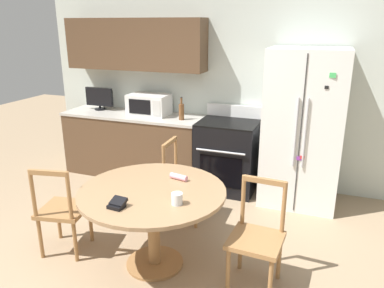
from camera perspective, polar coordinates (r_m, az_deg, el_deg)
name	(u,v)px	position (r m, az deg, el deg)	size (l,w,h in m)	color
back_wall	(201,76)	(5.13, 1.38, 10.38)	(5.20, 0.44, 2.60)	silver
kitchen_counter	(135,144)	(5.44, -8.73, -0.05)	(2.02, 0.64, 0.90)	brown
refrigerator	(303,129)	(4.60, 16.56, 2.25)	(0.88, 0.74, 1.86)	white
oven_range	(228,155)	(4.91, 5.45, -1.70)	(0.75, 0.68, 1.08)	black
microwave	(149,104)	(5.23, -6.56, 6.01)	(0.55, 0.37, 0.28)	white
countertop_tv	(99,98)	(5.65, -13.93, 6.86)	(0.43, 0.16, 0.33)	black
counter_bottle	(181,111)	(4.91, -1.62, 5.03)	(0.07, 0.07, 0.30)	brown
dining_table	(153,204)	(3.32, -6.00, -9.03)	(1.28, 1.28, 0.75)	#997551
dining_chair_far	(184,182)	(4.17, -1.28, -5.81)	(0.43, 0.43, 0.90)	#9E7042
dining_chair_right	(257,238)	(3.20, 9.83, -13.93)	(0.44, 0.44, 0.90)	#9E7042
dining_chair_left	(62,210)	(3.78, -19.13, -9.52)	(0.49, 0.49, 0.90)	#9E7042
candle_glass	(177,199)	(2.98, -2.30, -8.44)	(0.09, 0.09, 0.09)	silver
folded_napkin	(179,177)	(3.43, -2.04, -5.04)	(0.18, 0.09, 0.05)	pink
wallet	(117,204)	(3.00, -11.30, -8.95)	(0.13, 0.14, 0.07)	black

